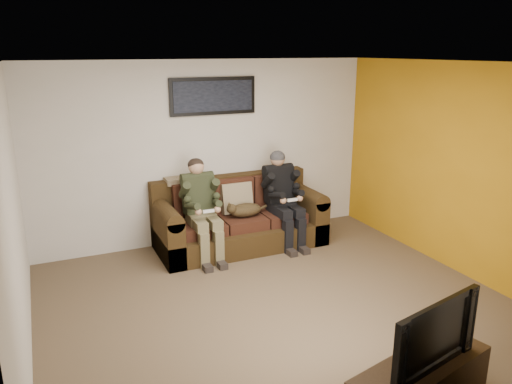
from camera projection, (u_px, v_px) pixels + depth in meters
name	position (u px, v px, depth m)	size (l,w,h in m)	color
floor	(277.00, 304.00, 5.55)	(5.00, 5.00, 0.00)	brown
ceiling	(280.00, 63.00, 4.83)	(5.00, 5.00, 0.00)	silver
wall_back	(208.00, 152.00, 7.16)	(5.00, 5.00, 0.00)	beige
wall_front	(434.00, 280.00, 3.21)	(5.00, 5.00, 0.00)	beige
wall_left	(13.00, 225.00, 4.21)	(4.50, 4.50, 0.00)	beige
wall_right	(459.00, 169.00, 6.17)	(4.50, 4.50, 0.00)	beige
accent_wall_right	(458.00, 169.00, 6.17)	(4.50, 4.50, 0.00)	#B87E12
sofa	(238.00, 220.00, 7.17)	(2.36, 1.02, 0.96)	#34240F
throw_pillow	(237.00, 198.00, 7.12)	(0.45, 0.13, 0.43)	#8D7D5C
throw_blanket	(182.00, 180.00, 6.98)	(0.48, 0.24, 0.09)	#9C9073
person_left	(201.00, 203.00, 6.65)	(0.51, 0.87, 1.33)	olive
person_right	(282.00, 192.00, 7.12)	(0.51, 0.86, 1.34)	black
cat	(244.00, 210.00, 6.95)	(0.66, 0.26, 0.24)	#4D3A1E
framed_poster	(213.00, 96.00, 6.95)	(1.25, 0.05, 0.52)	black
television	(425.00, 331.00, 3.76)	(0.97, 0.13, 0.56)	black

